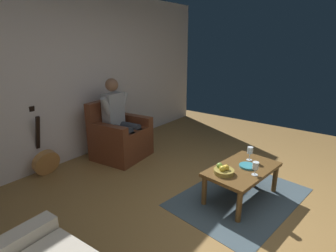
# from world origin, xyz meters

# --- Properties ---
(ground_plane) EXTENTS (6.99, 6.99, 0.00)m
(ground_plane) POSITION_xyz_m (0.00, 0.00, 0.00)
(ground_plane) COLOR olive
(wall_back) EXTENTS (5.94, 0.06, 2.62)m
(wall_back) POSITION_xyz_m (0.00, -2.94, 1.31)
(wall_back) COLOR silver
(wall_back) RESTS_ON ground
(rug) EXTENTS (1.80, 1.37, 0.01)m
(rug) POSITION_xyz_m (-0.21, -0.29, 0.00)
(rug) COLOR #3F4F57
(rug) RESTS_ON ground
(armchair) EXTENTS (0.87, 0.83, 0.93)m
(armchair) POSITION_xyz_m (-0.18, -2.37, 0.33)
(armchair) COLOR brown
(armchair) RESTS_ON ground
(person_seated) EXTENTS (0.62, 0.61, 1.29)m
(person_seated) POSITION_xyz_m (-0.18, -2.35, 0.69)
(person_seated) COLOR #98999B
(person_seated) RESTS_ON ground
(coffee_table) EXTENTS (1.02, 0.68, 0.40)m
(coffee_table) POSITION_xyz_m (-0.21, -0.29, 0.34)
(coffee_table) COLOR brown
(coffee_table) RESTS_ON ground
(guitar) EXTENTS (0.37, 0.32, 0.99)m
(guitar) POSITION_xyz_m (0.91, -2.74, 0.22)
(guitar) COLOR #B97D40
(guitar) RESTS_ON ground
(wine_glass_near) EXTENTS (0.07, 0.07, 0.18)m
(wine_glass_near) POSITION_xyz_m (-0.47, -0.30, 0.52)
(wine_glass_near) COLOR silver
(wine_glass_near) RESTS_ON coffee_table
(wine_glass_far) EXTENTS (0.07, 0.07, 0.16)m
(wine_glass_far) POSITION_xyz_m (-0.12, -0.11, 0.50)
(wine_glass_far) COLOR silver
(wine_glass_far) RESTS_ON coffee_table
(fruit_bowl) EXTENTS (0.23, 0.23, 0.11)m
(fruit_bowl) POSITION_xyz_m (0.06, -0.40, 0.44)
(fruit_bowl) COLOR olive
(fruit_bowl) RESTS_ON coffee_table
(decorative_dish) EXTENTS (0.20, 0.20, 0.02)m
(decorative_dish) POSITION_xyz_m (-0.27, -0.25, 0.41)
(decorative_dish) COLOR teal
(decorative_dish) RESTS_ON coffee_table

